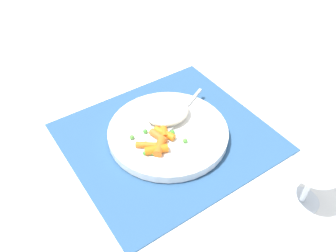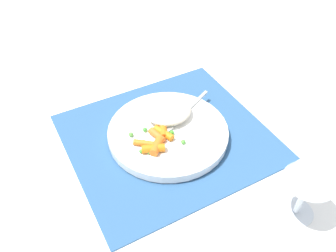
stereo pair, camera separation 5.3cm
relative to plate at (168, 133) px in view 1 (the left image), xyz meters
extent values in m
plane|color=white|center=(0.00, 0.00, -0.02)|extent=(2.40, 2.40, 0.00)
cube|color=#2D5684|center=(0.00, 0.00, -0.01)|extent=(0.41, 0.37, 0.01)
cylinder|color=white|center=(0.00, 0.00, 0.00)|extent=(0.25, 0.25, 0.02)
ellipsoid|color=beige|center=(-0.02, -0.03, 0.02)|extent=(0.10, 0.08, 0.03)
cylinder|color=orange|center=(0.06, 0.02, 0.02)|extent=(0.05, 0.04, 0.01)
cylinder|color=orange|center=(0.05, 0.04, 0.02)|extent=(0.04, 0.04, 0.02)
cylinder|color=orange|center=(0.01, 0.00, 0.02)|extent=(0.03, 0.05, 0.02)
cylinder|color=orange|center=(0.03, 0.01, 0.02)|extent=(0.02, 0.04, 0.01)
cylinder|color=orange|center=(0.02, 0.01, 0.02)|extent=(0.03, 0.05, 0.01)
cylinder|color=orange|center=(0.05, 0.04, 0.02)|extent=(0.05, 0.03, 0.02)
sphere|color=#579431|center=(0.06, 0.04, 0.01)|extent=(0.01, 0.01, 0.01)
sphere|color=green|center=(0.04, -0.02, 0.01)|extent=(0.01, 0.01, 0.01)
sphere|color=#57B640|center=(-0.01, 0.05, 0.01)|extent=(0.01, 0.01, 0.01)
sphere|color=green|center=(0.00, 0.02, 0.01)|extent=(0.01, 0.01, 0.01)
sphere|color=#57A741|center=(0.08, -0.02, 0.01)|extent=(0.01, 0.01, 0.01)
sphere|color=#41903F|center=(0.02, 0.00, 0.01)|extent=(0.01, 0.01, 0.01)
sphere|color=green|center=(0.08, 0.03, 0.01)|extent=(0.01, 0.01, 0.01)
sphere|color=#54A83E|center=(0.04, 0.03, 0.01)|extent=(0.01, 0.01, 0.01)
sphere|color=#489343|center=(0.05, 0.04, 0.01)|extent=(0.01, 0.01, 0.01)
sphere|color=#5A9036|center=(0.06, 0.01, 0.01)|extent=(0.01, 0.01, 0.01)
cube|color=silver|center=(0.01, 0.01, 0.01)|extent=(0.05, 0.03, 0.01)
cube|color=silver|center=(-0.07, -0.03, 0.01)|extent=(0.13, 0.07, 0.01)
cylinder|color=silver|center=(-0.11, 0.27, -0.01)|extent=(0.06, 0.06, 0.00)
cylinder|color=silver|center=(-0.11, 0.27, 0.03)|extent=(0.01, 0.01, 0.08)
cone|color=silver|center=(-0.11, 0.27, 0.11)|extent=(0.08, 0.08, 0.07)
camera|label=1|loc=(0.30, 0.43, 0.52)|focal=37.70mm
camera|label=2|loc=(0.25, 0.46, 0.52)|focal=37.70mm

